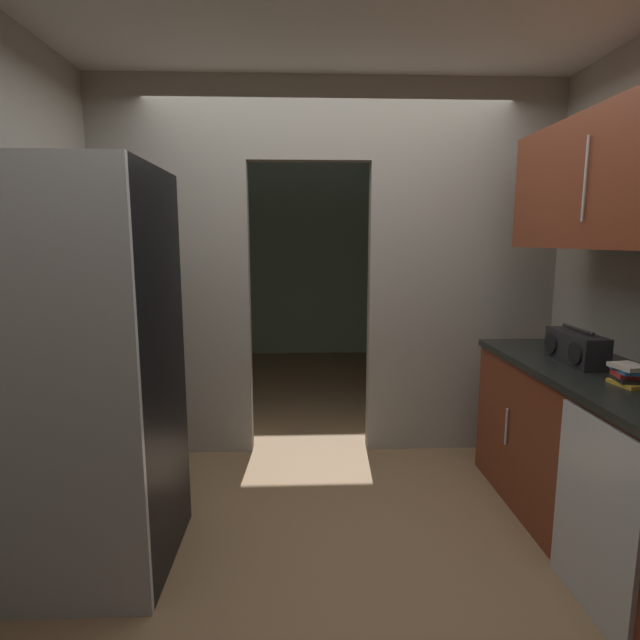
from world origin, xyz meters
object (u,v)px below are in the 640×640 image
object	(u,v)px
refrigerator	(85,375)
boombox	(576,348)
book_stack	(628,375)
dishwasher	(594,518)

from	to	relation	value
refrigerator	boombox	size ratio (longest dim) A/B	4.55
book_stack	dishwasher	bearing A→B (deg)	-134.43
refrigerator	dishwasher	xyz separation A→B (m)	(2.21, -0.41, -0.52)
refrigerator	book_stack	bearing A→B (deg)	-2.64
refrigerator	book_stack	size ratio (longest dim) A/B	10.39
refrigerator	dishwasher	size ratio (longest dim) A/B	2.24
boombox	book_stack	distance (m)	0.42
dishwasher	book_stack	bearing A→B (deg)	45.57
refrigerator	dishwasher	distance (m)	2.31
dishwasher	boombox	bearing A→B (deg)	68.74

